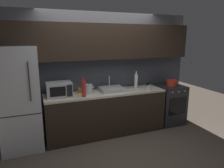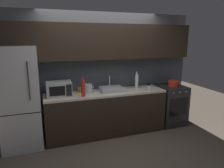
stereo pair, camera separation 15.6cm
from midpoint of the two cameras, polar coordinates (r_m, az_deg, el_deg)
ground_plane at (r=3.72m, az=4.15°, el=-19.22°), size 10.00×10.00×0.00m
back_wall at (r=4.30m, az=-1.84°, el=7.13°), size 4.20×0.44×2.50m
counter_run at (r=4.28m, az=-0.54°, el=-8.06°), size 2.46×0.60×0.90m
refrigerator at (r=3.95m, az=-23.35°, el=-3.70°), size 0.68×0.69×1.84m
oven_range at (r=4.97m, az=16.97°, el=-5.62°), size 0.60×0.62×0.90m
microwave at (r=3.94m, az=-13.59°, el=-1.33°), size 0.46×0.35×0.27m
sink_basin at (r=4.20m, az=0.93°, el=-1.43°), size 0.48×0.38×0.30m
kettle at (r=4.03m, az=-5.60°, el=-1.31°), size 0.20×0.16×0.21m
wine_bottle_red at (r=3.80m, az=-6.94°, el=-1.11°), size 0.08×0.08×0.39m
wine_bottle_white at (r=4.46m, az=7.93°, el=0.79°), size 0.07×0.07×0.37m
mug_dark at (r=4.65m, az=11.23°, el=-0.23°), size 0.07×0.07×0.09m
mug_amber at (r=4.13m, az=-7.95°, el=-1.72°), size 0.08×0.08×0.09m
mug_clear at (r=4.32m, az=11.34°, el=-1.21°), size 0.08×0.08×0.09m
cooking_pot at (r=4.87m, az=17.75°, el=0.20°), size 0.25×0.25×0.13m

